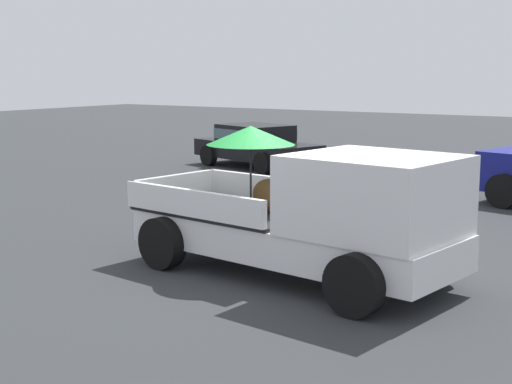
# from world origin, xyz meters

# --- Properties ---
(ground_plane) EXTENTS (80.00, 80.00, 0.00)m
(ground_plane) POSITION_xyz_m (0.00, 0.00, 0.00)
(ground_plane) COLOR #2D3033
(pickup_truck_main) EXTENTS (5.26, 2.80, 2.19)m
(pickup_truck_main) POSITION_xyz_m (0.45, -0.07, 0.97)
(pickup_truck_main) COLOR black
(pickup_truck_main) RESTS_ON ground
(parked_sedan_near) EXTENTS (4.63, 3.00, 1.33)m
(parked_sedan_near) POSITION_xyz_m (-7.17, 10.12, 0.74)
(parked_sedan_near) COLOR black
(parked_sedan_near) RESTS_ON ground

